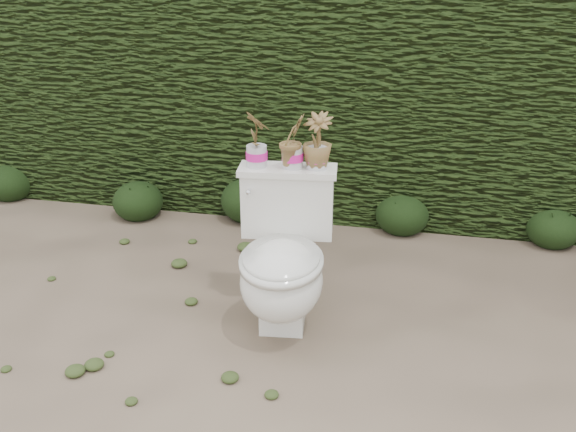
% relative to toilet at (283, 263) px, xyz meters
% --- Properties ---
extents(ground, '(60.00, 60.00, 0.00)m').
position_rel_toilet_xyz_m(ground, '(0.03, 0.19, -0.36)').
color(ground, '#826F59').
rests_on(ground, ground).
extents(hedge, '(8.00, 1.00, 1.60)m').
position_rel_toilet_xyz_m(hedge, '(0.03, 1.79, 0.44)').
color(hedge, '#293E14').
rests_on(hedge, ground).
extents(toilet, '(0.53, 0.72, 0.78)m').
position_rel_toilet_xyz_m(toilet, '(0.00, 0.00, 0.00)').
color(toilet, silver).
rests_on(toilet, ground).
extents(potted_plant_left, '(0.17, 0.17, 0.27)m').
position_rel_toilet_xyz_m(potted_plant_left, '(-0.18, 0.22, 0.56)').
color(potted_plant_left, '#377A26').
rests_on(potted_plant_left, toilet).
extents(potted_plant_center, '(0.18, 0.18, 0.26)m').
position_rel_toilet_xyz_m(potted_plant_center, '(-0.00, 0.24, 0.55)').
color(potted_plant_center, '#377A26').
rests_on(potted_plant_center, toilet).
extents(potted_plant_right, '(0.18, 0.18, 0.27)m').
position_rel_toilet_xyz_m(potted_plant_right, '(0.12, 0.25, 0.56)').
color(potted_plant_right, '#377A26').
rests_on(potted_plant_right, toilet).
extents(liriope_clump_0, '(0.37, 0.37, 0.29)m').
position_rel_toilet_xyz_m(liriope_clump_0, '(-2.44, 1.31, -0.21)').
color(liriope_clump_0, black).
rests_on(liriope_clump_0, ground).
extents(liriope_clump_1, '(0.36, 0.36, 0.29)m').
position_rel_toilet_xyz_m(liriope_clump_1, '(-1.32, 1.16, -0.21)').
color(liriope_clump_1, black).
rests_on(liriope_clump_1, ground).
extents(liriope_clump_2, '(0.41, 0.41, 0.33)m').
position_rel_toilet_xyz_m(liriope_clump_2, '(-0.53, 1.30, -0.19)').
color(liriope_clump_2, black).
rests_on(liriope_clump_2, ground).
extents(liriope_clump_3, '(0.36, 0.36, 0.29)m').
position_rel_toilet_xyz_m(liriope_clump_3, '(0.54, 1.31, -0.21)').
color(liriope_clump_3, black).
rests_on(liriope_clump_3, ground).
extents(liriope_clump_4, '(0.34, 0.34, 0.27)m').
position_rel_toilet_xyz_m(liriope_clump_4, '(1.52, 1.30, -0.22)').
color(liriope_clump_4, black).
rests_on(liriope_clump_4, ground).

